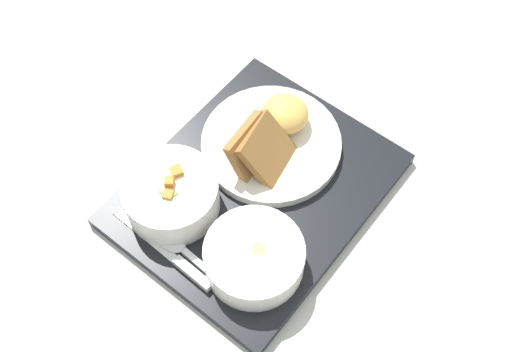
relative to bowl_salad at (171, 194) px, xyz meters
name	(u,v)px	position (x,y,z in m)	size (l,w,h in m)	color
ground_plane	(256,193)	(0.10, -0.07, -0.05)	(4.00, 4.00, 0.00)	silver
serving_tray	(256,190)	(0.10, -0.07, -0.04)	(0.39, 0.32, 0.02)	black
bowl_salad	(171,194)	(0.00, 0.00, 0.00)	(0.13, 0.13, 0.07)	white
bowl_soup	(254,257)	(0.00, -0.15, -0.01)	(0.14, 0.14, 0.05)	white
plate_main	(272,139)	(0.17, -0.05, -0.01)	(0.21, 0.21, 0.08)	white
knife	(179,262)	(-0.06, -0.07, -0.03)	(0.02, 0.18, 0.01)	silver
spoon	(180,248)	(-0.04, -0.05, -0.03)	(0.03, 0.14, 0.01)	silver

